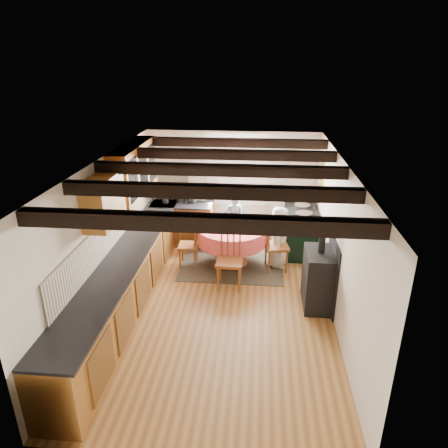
# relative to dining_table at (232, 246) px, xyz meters

# --- Properties ---
(floor) EXTENTS (3.60, 5.50, 0.00)m
(floor) POSITION_rel_dining_table_xyz_m (-0.09, -1.52, -0.39)
(floor) COLOR #A77539
(floor) RESTS_ON ground
(ceiling) EXTENTS (3.60, 5.50, 0.00)m
(ceiling) POSITION_rel_dining_table_xyz_m (-0.09, -1.52, 2.01)
(ceiling) COLOR white
(ceiling) RESTS_ON ground
(wall_back) EXTENTS (3.60, 0.00, 2.40)m
(wall_back) POSITION_rel_dining_table_xyz_m (-0.09, 1.23, 0.81)
(wall_back) COLOR silver
(wall_back) RESTS_ON ground
(wall_front) EXTENTS (3.60, 0.00, 2.40)m
(wall_front) POSITION_rel_dining_table_xyz_m (-0.09, -4.27, 0.81)
(wall_front) COLOR silver
(wall_front) RESTS_ON ground
(wall_left) EXTENTS (0.00, 5.50, 2.40)m
(wall_left) POSITION_rel_dining_table_xyz_m (-1.89, -1.52, 0.81)
(wall_left) COLOR silver
(wall_left) RESTS_ON ground
(wall_right) EXTENTS (0.00, 5.50, 2.40)m
(wall_right) POSITION_rel_dining_table_xyz_m (1.71, -1.52, 0.81)
(wall_right) COLOR silver
(wall_right) RESTS_ON ground
(beam_a) EXTENTS (3.60, 0.16, 0.16)m
(beam_a) POSITION_rel_dining_table_xyz_m (-0.09, -3.52, 1.92)
(beam_a) COLOR black
(beam_a) RESTS_ON ceiling
(beam_b) EXTENTS (3.60, 0.16, 0.16)m
(beam_b) POSITION_rel_dining_table_xyz_m (-0.09, -2.52, 1.92)
(beam_b) COLOR black
(beam_b) RESTS_ON ceiling
(beam_c) EXTENTS (3.60, 0.16, 0.16)m
(beam_c) POSITION_rel_dining_table_xyz_m (-0.09, -1.52, 1.92)
(beam_c) COLOR black
(beam_c) RESTS_ON ceiling
(beam_d) EXTENTS (3.60, 0.16, 0.16)m
(beam_d) POSITION_rel_dining_table_xyz_m (-0.09, -0.52, 1.92)
(beam_d) COLOR black
(beam_d) RESTS_ON ceiling
(beam_e) EXTENTS (3.60, 0.16, 0.16)m
(beam_e) POSITION_rel_dining_table_xyz_m (-0.09, 0.48, 1.92)
(beam_e) COLOR black
(beam_e) RESTS_ON ceiling
(splash_left) EXTENTS (0.02, 4.50, 0.55)m
(splash_left) POSITION_rel_dining_table_xyz_m (-1.87, -1.22, 0.81)
(splash_left) COLOR beige
(splash_left) RESTS_ON wall_left
(splash_back) EXTENTS (1.40, 0.02, 0.55)m
(splash_back) POSITION_rel_dining_table_xyz_m (-1.09, 1.21, 0.81)
(splash_back) COLOR beige
(splash_back) RESTS_ON wall_back
(base_cabinet_left) EXTENTS (0.60, 5.30, 0.88)m
(base_cabinet_left) POSITION_rel_dining_table_xyz_m (-1.59, -1.52, 0.05)
(base_cabinet_left) COLOR #925823
(base_cabinet_left) RESTS_ON floor
(base_cabinet_back) EXTENTS (1.30, 0.60, 0.88)m
(base_cabinet_back) POSITION_rel_dining_table_xyz_m (-1.14, 0.93, 0.05)
(base_cabinet_back) COLOR #925823
(base_cabinet_back) RESTS_ON floor
(worktop_left) EXTENTS (0.64, 5.30, 0.04)m
(worktop_left) POSITION_rel_dining_table_xyz_m (-1.57, -1.52, 0.51)
(worktop_left) COLOR black
(worktop_left) RESTS_ON base_cabinet_left
(worktop_back) EXTENTS (1.30, 0.64, 0.04)m
(worktop_back) POSITION_rel_dining_table_xyz_m (-1.14, 0.91, 0.51)
(worktop_back) COLOR black
(worktop_back) RESTS_ON base_cabinet_back
(wall_cabinet_glass) EXTENTS (0.34, 1.80, 0.90)m
(wall_cabinet_glass) POSITION_rel_dining_table_xyz_m (-1.72, -0.32, 1.56)
(wall_cabinet_glass) COLOR #925823
(wall_cabinet_glass) RESTS_ON wall_left
(wall_cabinet_solid) EXTENTS (0.34, 0.90, 0.70)m
(wall_cabinet_solid) POSITION_rel_dining_table_xyz_m (-1.72, -1.82, 1.51)
(wall_cabinet_solid) COLOR #925823
(wall_cabinet_solid) RESTS_ON wall_left
(window_frame) EXTENTS (1.34, 0.03, 1.54)m
(window_frame) POSITION_rel_dining_table_xyz_m (0.01, 1.22, 1.21)
(window_frame) COLOR white
(window_frame) RESTS_ON wall_back
(window_pane) EXTENTS (1.20, 0.01, 1.40)m
(window_pane) POSITION_rel_dining_table_xyz_m (0.01, 1.22, 1.21)
(window_pane) COLOR white
(window_pane) RESTS_ON wall_back
(curtain_left) EXTENTS (0.35, 0.10, 2.10)m
(curtain_left) POSITION_rel_dining_table_xyz_m (-0.84, 1.13, 0.71)
(curtain_left) COLOR white
(curtain_left) RESTS_ON wall_back
(curtain_right) EXTENTS (0.35, 0.10, 2.10)m
(curtain_right) POSITION_rel_dining_table_xyz_m (0.86, 1.13, 0.71)
(curtain_right) COLOR white
(curtain_right) RESTS_ON wall_back
(curtain_rod) EXTENTS (2.00, 0.03, 0.03)m
(curtain_rod) POSITION_rel_dining_table_xyz_m (0.01, 1.13, 1.81)
(curtain_rod) COLOR black
(curtain_rod) RESTS_ON wall_back
(wall_picture) EXTENTS (0.04, 0.50, 0.60)m
(wall_picture) POSITION_rel_dining_table_xyz_m (1.68, 0.78, 1.31)
(wall_picture) COLOR gold
(wall_picture) RESTS_ON wall_right
(wall_plate) EXTENTS (0.30, 0.02, 0.30)m
(wall_plate) POSITION_rel_dining_table_xyz_m (0.96, 1.20, 1.31)
(wall_plate) COLOR silver
(wall_plate) RESTS_ON wall_back
(rug) EXTENTS (1.98, 1.54, 0.01)m
(rug) POSITION_rel_dining_table_xyz_m (0.00, 0.00, -0.39)
(rug) COLOR #4F4837
(rug) RESTS_ON floor
(dining_table) EXTENTS (1.31, 1.31, 0.79)m
(dining_table) POSITION_rel_dining_table_xyz_m (0.00, 0.00, 0.00)
(dining_table) COLOR #F75F69
(dining_table) RESTS_ON floor
(chair_near) EXTENTS (0.46, 0.49, 1.06)m
(chair_near) POSITION_rel_dining_table_xyz_m (0.02, -0.84, 0.13)
(chair_near) COLOR #974C23
(chair_near) RESTS_ON floor
(chair_left) EXTENTS (0.41, 0.40, 0.88)m
(chair_left) POSITION_rel_dining_table_xyz_m (-0.85, -0.08, 0.05)
(chair_left) COLOR #974C23
(chair_left) RESTS_ON floor
(chair_right) EXTENTS (0.53, 0.51, 1.04)m
(chair_right) POSITION_rel_dining_table_xyz_m (0.86, -0.10, 0.12)
(chair_right) COLOR #974C23
(chair_right) RESTS_ON floor
(aga_range) EXTENTS (0.67, 1.03, 0.95)m
(aga_range) POSITION_rel_dining_table_xyz_m (1.38, 0.65, 0.08)
(aga_range) COLOR black
(aga_range) RESTS_ON floor
(cast_iron_stove) EXTENTS (0.45, 0.75, 1.50)m
(cast_iron_stove) POSITION_rel_dining_table_xyz_m (1.49, -1.29, 0.36)
(cast_iron_stove) COLOR black
(cast_iron_stove) RESTS_ON floor
(child_far) EXTENTS (0.49, 0.38, 1.20)m
(child_far) POSITION_rel_dining_table_xyz_m (-0.02, 0.81, 0.21)
(child_far) COLOR #43616F
(child_far) RESTS_ON floor
(child_right) EXTENTS (0.49, 0.65, 1.21)m
(child_right) POSITION_rel_dining_table_xyz_m (0.90, 0.05, 0.21)
(child_right) COLOR beige
(child_right) RESTS_ON floor
(bowl_a) EXTENTS (0.31, 0.31, 0.05)m
(bowl_a) POSITION_rel_dining_table_xyz_m (-0.15, -0.16, 0.42)
(bowl_a) COLOR silver
(bowl_a) RESTS_ON dining_table
(bowl_b) EXTENTS (0.21, 0.21, 0.06)m
(bowl_b) POSITION_rel_dining_table_xyz_m (-0.34, 0.25, 0.42)
(bowl_b) COLOR silver
(bowl_b) RESTS_ON dining_table
(cup) EXTENTS (0.13, 0.13, 0.09)m
(cup) POSITION_rel_dining_table_xyz_m (0.25, 0.31, 0.44)
(cup) COLOR silver
(cup) RESTS_ON dining_table
(canister_tall) EXTENTS (0.13, 0.13, 0.23)m
(canister_tall) POSITION_rel_dining_table_xyz_m (-1.48, 0.90, 0.64)
(canister_tall) COLOR #262628
(canister_tall) RESTS_ON worktop_back
(canister_wide) EXTENTS (0.17, 0.17, 0.19)m
(canister_wide) POSITION_rel_dining_table_xyz_m (-1.18, 1.01, 0.62)
(canister_wide) COLOR #262628
(canister_wide) RESTS_ON worktop_back
(canister_slim) EXTENTS (0.11, 0.11, 0.31)m
(canister_slim) POSITION_rel_dining_table_xyz_m (-0.90, 0.95, 0.68)
(canister_slim) COLOR #262628
(canister_slim) RESTS_ON worktop_back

